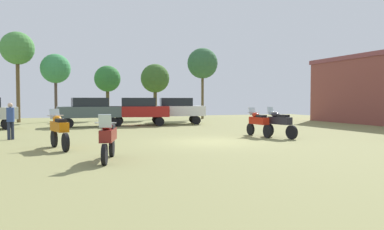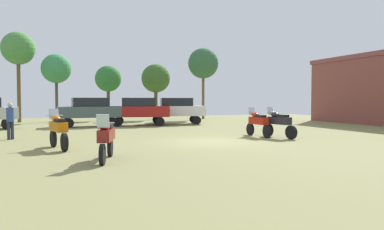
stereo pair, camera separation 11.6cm
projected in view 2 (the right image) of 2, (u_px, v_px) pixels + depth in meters
The scene contains 14 objects.
ground_plane at pixel (210, 142), 16.35m from camera, with size 44.00×52.00×0.02m.
motorcycle_2 at pixel (258, 122), 18.65m from camera, with size 0.62×2.22×1.46m.
motorcycle_3 at pixel (279, 123), 17.97m from camera, with size 0.74×2.18×1.50m.
motorcycle_6 at pixel (106, 137), 11.24m from camera, with size 0.79×2.19×1.44m.
motorcycle_7 at pixel (58, 129), 13.90m from camera, with size 0.79×2.22×1.51m.
car_1 at pixel (139, 109), 26.64m from camera, with size 4.58×2.63×2.00m.
car_3 at pixel (90, 110), 25.66m from camera, with size 4.38×2.01×2.00m.
car_4 at pixel (176, 109), 28.27m from camera, with size 4.55×2.52×2.00m.
person_1 at pixel (10, 118), 17.22m from camera, with size 0.47×0.47×1.72m.
tree_1 at pixel (18, 49), 30.23m from camera, with size 2.67×2.67×7.41m.
tree_2 at pixel (156, 79), 34.80m from camera, with size 2.70×2.70×5.23m.
tree_4 at pixel (108, 79), 33.78m from camera, with size 2.38×2.38×4.98m.
tree_5 at pixel (203, 64), 35.85m from camera, with size 2.95×2.95×6.88m.
tree_6 at pixel (56, 69), 31.26m from camera, with size 2.47×2.47×5.74m.
Camera 2 is at (-6.17, -15.10, 1.88)m, focal length 34.59 mm.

